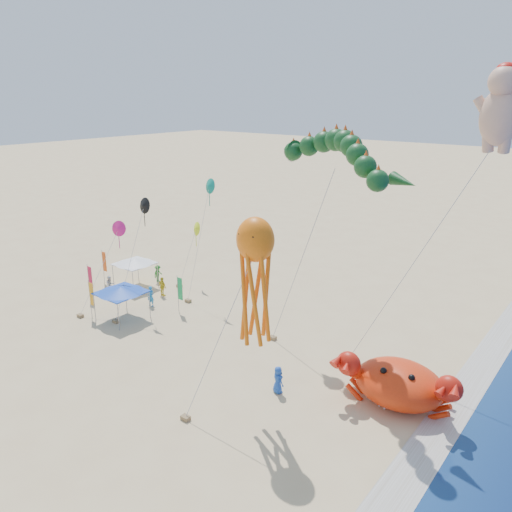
{
  "coord_description": "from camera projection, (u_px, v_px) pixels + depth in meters",
  "views": [
    {
      "loc": [
        18.11,
        -23.7,
        17.15
      ],
      "look_at": [
        -2.0,
        2.0,
        6.5
      ],
      "focal_mm": 35.0,
      "sensor_mm": 36.0,
      "label": 1
    }
  ],
  "objects": [
    {
      "name": "small_kites",
      "position": [
        166.0,
        222.0,
        41.97
      ],
      "size": [
        6.1,
        10.95,
        10.48
      ],
      "color": "black",
      "rests_on": "ground"
    },
    {
      "name": "canopy_white",
      "position": [
        134.0,
        261.0,
        45.86
      ],
      "size": [
        3.41,
        3.41,
        2.71
      ],
      "color": "gray",
      "rests_on": "ground"
    },
    {
      "name": "foam_strip",
      "position": [
        439.0,
        430.0,
        26.64
      ],
      "size": [
        320.0,
        320.0,
        0.0
      ],
      "primitive_type": "plane",
      "color": "silver",
      "rests_on": "ground"
    },
    {
      "name": "canopy_blue",
      "position": [
        121.0,
        290.0,
        39.21
      ],
      "size": [
        3.6,
        3.6,
        2.71
      ],
      "color": "gray",
      "rests_on": "ground"
    },
    {
      "name": "cherub_kite",
      "position": [
        501.0,
        107.0,
        27.68
      ],
      "size": [
        7.78,
        4.61,
        18.78
      ],
      "color": "#E4A98B",
      "rests_on": "ground"
    },
    {
      "name": "crab_inflatable",
      "position": [
        399.0,
        383.0,
        28.62
      ],
      "size": [
        6.96,
        5.09,
        3.05
      ],
      "color": "red",
      "rests_on": "ground"
    },
    {
      "name": "ground",
      "position": [
        261.0,
        360.0,
        33.68
      ],
      "size": [
        320.0,
        320.0,
        0.0
      ],
      "primitive_type": "plane",
      "color": "#D1B784",
      "rests_on": "ground"
    },
    {
      "name": "dragon_kite",
      "position": [
        333.0,
        159.0,
        30.25
      ],
      "size": [
        11.81,
        6.64,
        14.67
      ],
      "color": "#113E18",
      "rests_on": "ground"
    },
    {
      "name": "octopus_kite",
      "position": [
        255.0,
        271.0,
        25.88
      ],
      "size": [
        3.7,
        4.26,
        11.26
      ],
      "color": "orange",
      "rests_on": "ground"
    },
    {
      "name": "feather_flags",
      "position": [
        116.0,
        280.0,
        42.42
      ],
      "size": [
        11.19,
        5.55,
        3.2
      ],
      "color": "gray",
      "rests_on": "ground"
    },
    {
      "name": "beachgoers",
      "position": [
        181.0,
        304.0,
        40.41
      ],
      "size": [
        27.14,
        9.06,
        1.89
      ],
      "color": "yellow",
      "rests_on": "ground"
    }
  ]
}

